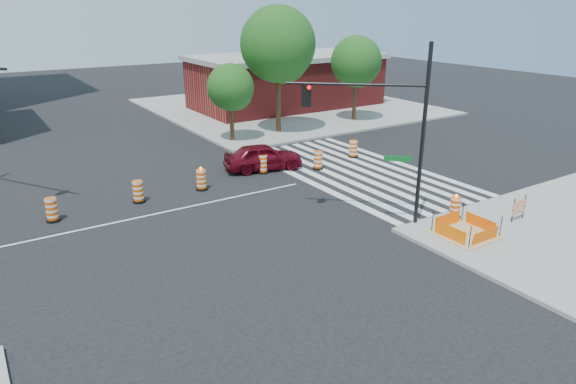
# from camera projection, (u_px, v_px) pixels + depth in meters

# --- Properties ---
(ground) EXTENTS (120.00, 120.00, 0.00)m
(ground) POSITION_uv_depth(u_px,v_px,m) (164.00, 212.00, 22.72)
(ground) COLOR black
(ground) RESTS_ON ground
(sidewalk_ne) EXTENTS (22.00, 22.00, 0.15)m
(sidewalk_ne) POSITION_uv_depth(u_px,v_px,m) (287.00, 106.00, 46.07)
(sidewalk_ne) COLOR gray
(sidewalk_ne) RESTS_ON ground
(crosswalk_east) EXTENTS (6.75, 13.50, 0.01)m
(crosswalk_east) POSITION_uv_depth(u_px,v_px,m) (355.00, 171.00, 28.30)
(crosswalk_east) COLOR silver
(crosswalk_east) RESTS_ON ground
(lane_centerline) EXTENTS (14.00, 0.12, 0.01)m
(lane_centerline) POSITION_uv_depth(u_px,v_px,m) (164.00, 212.00, 22.72)
(lane_centerline) COLOR silver
(lane_centerline) RESTS_ON ground
(excavation_pit) EXTENTS (2.20, 2.20, 0.90)m
(excavation_pit) POSITION_uv_depth(u_px,v_px,m) (465.00, 233.00, 20.12)
(excavation_pit) COLOR tan
(excavation_pit) RESTS_ON ground
(brick_storefront) EXTENTS (16.50, 8.50, 4.60)m
(brick_storefront) POSITION_uv_depth(u_px,v_px,m) (287.00, 81.00, 45.31)
(brick_storefront) COLOR maroon
(brick_storefront) RESTS_ON ground
(red_coupe) EXTENTS (4.60, 2.65, 1.47)m
(red_coupe) POSITION_uv_depth(u_px,v_px,m) (263.00, 157.00, 28.38)
(red_coupe) COLOR #5A0714
(red_coupe) RESTS_ON ground
(signal_pole_se) EXTENTS (4.20, 3.69, 7.23)m
(signal_pole_se) POSITION_uv_depth(u_px,v_px,m) (385.00, 119.00, 20.02)
(signal_pole_se) COLOR black
(signal_pole_se) RESTS_ON ground
(pit_drum) EXTENTS (0.55, 0.55, 1.09)m
(pit_drum) POSITION_uv_depth(u_px,v_px,m) (455.00, 208.00, 21.52)
(pit_drum) COLOR black
(pit_drum) RESTS_ON ground
(barricade) EXTENTS (0.89, 0.07, 1.04)m
(barricade) POSITION_uv_depth(u_px,v_px,m) (519.00, 207.00, 21.30)
(barricade) COLOR #F05205
(barricade) RESTS_ON ground
(tree_north_c) EXTENTS (3.09, 3.04, 5.17)m
(tree_north_c) POSITION_uv_depth(u_px,v_px,m) (231.00, 90.00, 33.22)
(tree_north_c) COLOR #382314
(tree_north_c) RESTS_ON ground
(tree_north_d) EXTENTS (5.13, 5.13, 8.72)m
(tree_north_d) POSITION_uv_depth(u_px,v_px,m) (278.00, 49.00, 34.72)
(tree_north_d) COLOR #382314
(tree_north_d) RESTS_ON ground
(tree_north_e) EXTENTS (3.86, 3.86, 6.56)m
(tree_north_e) POSITION_uv_depth(u_px,v_px,m) (356.00, 64.00, 38.98)
(tree_north_e) COLOR #382314
(tree_north_e) RESTS_ON ground
(median_drum_2) EXTENTS (0.60, 0.60, 1.02)m
(median_drum_2) POSITION_uv_depth(u_px,v_px,m) (52.00, 210.00, 21.62)
(median_drum_2) COLOR black
(median_drum_2) RESTS_ON ground
(median_drum_3) EXTENTS (0.60, 0.60, 1.02)m
(median_drum_3) POSITION_uv_depth(u_px,v_px,m) (138.00, 192.00, 23.72)
(median_drum_3) COLOR black
(median_drum_3) RESTS_ON ground
(median_drum_4) EXTENTS (0.60, 0.60, 1.18)m
(median_drum_4) POSITION_uv_depth(u_px,v_px,m) (201.00, 180.00, 25.32)
(median_drum_4) COLOR black
(median_drum_4) RESTS_ON ground
(median_drum_5) EXTENTS (0.60, 0.60, 1.02)m
(median_drum_5) POSITION_uv_depth(u_px,v_px,m) (263.00, 165.00, 27.86)
(median_drum_5) COLOR black
(median_drum_5) RESTS_ON ground
(median_drum_6) EXTENTS (0.60, 0.60, 1.02)m
(median_drum_6) POSITION_uv_depth(u_px,v_px,m) (318.00, 161.00, 28.54)
(median_drum_6) COLOR black
(median_drum_6) RESTS_ON ground
(median_drum_7) EXTENTS (0.60, 0.60, 1.02)m
(median_drum_7) POSITION_uv_depth(u_px,v_px,m) (353.00, 149.00, 30.79)
(median_drum_7) COLOR black
(median_drum_7) RESTS_ON ground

